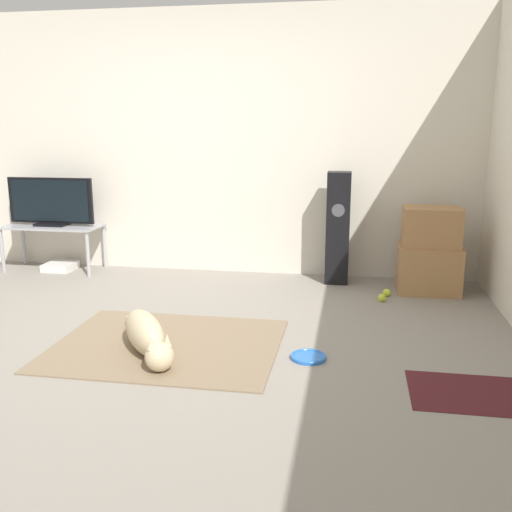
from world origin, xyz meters
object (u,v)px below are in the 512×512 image
(frisbee, at_px, (308,357))
(tv, at_px, (51,202))
(tv_stand, at_px, (53,231))
(tennis_ball_by_boxes, at_px, (387,293))
(cardboard_box_upper, at_px, (431,227))
(game_console, at_px, (60,266))
(floor_speaker, at_px, (338,228))
(tennis_ball_near_speaker, at_px, (382,298))
(cardboard_box_lower, at_px, (429,269))
(dog, at_px, (147,335))

(frisbee, relative_size, tv, 0.26)
(tv_stand, distance_m, tennis_ball_by_boxes, 3.36)
(cardboard_box_upper, height_order, game_console, cardboard_box_upper)
(frisbee, bearing_deg, floor_speaker, 86.55)
(frisbee, bearing_deg, tennis_ball_near_speaker, 68.72)
(cardboard_box_lower, height_order, tennis_ball_by_boxes, cardboard_box_lower)
(dog, height_order, tennis_ball_near_speaker, dog)
(game_console, bearing_deg, tv, -176.22)
(tv, bearing_deg, tv_stand, -90.00)
(frisbee, xyz_separation_m, cardboard_box_lower, (0.93, 1.69, 0.20))
(cardboard_box_lower, relative_size, tennis_ball_near_speaker, 8.14)
(frisbee, relative_size, cardboard_box_lower, 0.43)
(tennis_ball_near_speaker, bearing_deg, floor_speaker, 126.24)
(game_console, bearing_deg, cardboard_box_upper, -2.52)
(tv_stand, distance_m, game_console, 0.37)
(frisbee, bearing_deg, game_console, 145.49)
(cardboard_box_upper, bearing_deg, tv_stand, 177.61)
(floor_speaker, distance_m, tennis_ball_by_boxes, 0.77)
(dog, xyz_separation_m, tv, (-1.72, 1.97, 0.57))
(cardboard_box_upper, relative_size, tv_stand, 0.50)
(cardboard_box_lower, xyz_separation_m, tennis_ball_near_speaker, (-0.41, -0.37, -0.18))
(frisbee, xyz_separation_m, tennis_ball_by_boxes, (0.56, 1.48, 0.02))
(tv, xyz_separation_m, tennis_ball_near_speaker, (3.27, -0.54, -0.67))
(dog, bearing_deg, floor_speaker, 59.73)
(floor_speaker, distance_m, tv, 2.88)
(frisbee, bearing_deg, cardboard_box_upper, 61.44)
(cardboard_box_upper, xyz_separation_m, game_console, (-3.64, 0.16, -0.55))
(tennis_ball_near_speaker, height_order, game_console, game_console)
(frisbee, bearing_deg, tennis_ball_by_boxes, 69.21)
(dog, relative_size, tv, 0.95)
(tennis_ball_by_boxes, bearing_deg, tv_stand, 173.54)
(game_console, bearing_deg, tennis_ball_near_speaker, -9.54)
(dog, xyz_separation_m, frisbee, (1.04, 0.10, -0.12))
(tennis_ball_near_speaker, bearing_deg, dog, -137.47)
(dog, height_order, tv_stand, tv_stand)
(cardboard_box_lower, height_order, game_console, cardboard_box_lower)
(frisbee, height_order, floor_speaker, floor_speaker)
(cardboard_box_upper, xyz_separation_m, tennis_ball_near_speaker, (-0.41, -0.38, -0.56))
(dog, relative_size, cardboard_box_lower, 1.57)
(tennis_ball_by_boxes, xyz_separation_m, tennis_ball_near_speaker, (-0.05, -0.16, 0.00))
(tennis_ball_by_boxes, xyz_separation_m, game_console, (-3.27, 0.38, 0.00))
(tennis_ball_by_boxes, bearing_deg, game_console, 173.35)
(frisbee, relative_size, tv_stand, 0.24)
(cardboard_box_lower, distance_m, cardboard_box_upper, 0.38)
(floor_speaker, height_order, tv_stand, floor_speaker)
(floor_speaker, xyz_separation_m, tennis_ball_near_speaker, (0.40, -0.55, -0.49))
(cardboard_box_lower, xyz_separation_m, tv, (-3.69, 0.17, 0.49))
(dog, bearing_deg, cardboard_box_upper, 42.59)
(tv_stand, relative_size, tennis_ball_by_boxes, 14.82)
(floor_speaker, height_order, game_console, floor_speaker)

